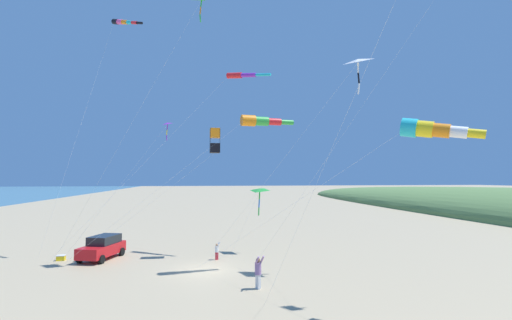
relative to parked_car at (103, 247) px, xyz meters
The scene contains 13 objects.
ground_plane 9.61m from the parked_car, 147.86° to the left, with size 600.00×600.00×0.00m, color tan.
parked_car is the anchor object (origin of this frame).
cooler_box 3.19m from the parked_car, ahead, with size 0.62×0.42×0.42m.
person_adult_flyer 14.85m from the parked_car, 137.93° to the left, with size 0.60×0.69×1.98m.
person_child_green_jacket 9.37m from the parked_car, 167.50° to the left, with size 0.46×0.38×1.41m.
kite_delta_red_high_left 11.67m from the parked_car, 159.67° to the right, with size 8.80×1.27×11.69m.
kite_windsock_black_fish_shape 20.12m from the parked_car, 106.56° to the right, with size 8.01×3.03×21.55m.
kite_delta_striped_overhead 24.61m from the parked_car, 158.38° to the left, with size 11.14×8.69×15.34m.
kite_windsock_blue_topmost 16.49m from the parked_car, 153.81° to the left, with size 16.92×3.57×11.08m.
kite_windsock_green_low_center 25.42m from the parked_car, 137.91° to the left, with size 12.28×13.23×9.43m.
kite_box_rainbow_low_near 12.61m from the parked_car, behind, with size 11.34×2.96×10.80m.
kite_delta_teal_far_right 13.81m from the parked_car, behind, with size 3.53×1.86×5.77m.
kite_windsock_white_trailing 19.00m from the parked_car, behind, with size 17.79×2.85×16.45m.
Camera 1 is at (0.99, 25.54, 6.50)m, focal length 24.58 mm.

